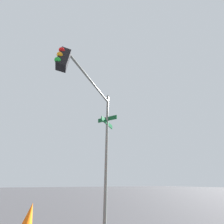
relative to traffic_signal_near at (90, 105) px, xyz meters
The scene contains 2 objects.
traffic_signal_near is the anchor object (origin of this frame).
traffic_cone 3.74m from the traffic_signal_near, 47.16° to the right, with size 0.36×0.36×0.66m, color orange.
Camera 1 is at (-5.53, -2.62, 1.14)m, focal length 18.39 mm.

